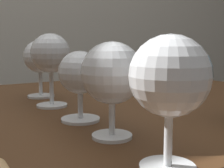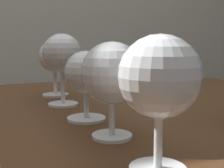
# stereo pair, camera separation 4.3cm
# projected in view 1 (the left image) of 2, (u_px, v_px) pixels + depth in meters

# --- Properties ---
(dining_table) EXTENTS (1.41, 0.88, 0.75)m
(dining_table) POSITION_uv_depth(u_px,v_px,m) (31.00, 160.00, 0.58)
(dining_table) COLOR #472B16
(dining_table) RESTS_ON ground_plane
(wine_glass_cabernet) EXTENTS (0.09, 0.09, 0.14)m
(wine_glass_cabernet) POSITION_uv_depth(u_px,v_px,m) (170.00, 79.00, 0.31)
(wine_glass_cabernet) COLOR white
(wine_glass_cabernet) RESTS_ON dining_table
(wine_glass_rose) EXTENTS (0.09, 0.09, 0.14)m
(wine_glass_rose) POSITION_uv_depth(u_px,v_px,m) (112.00, 75.00, 0.42)
(wine_glass_rose) COLOR white
(wine_glass_rose) RESTS_ON dining_table
(wine_glass_white) EXTENTS (0.07, 0.07, 0.12)m
(wine_glass_white) POSITION_uv_depth(u_px,v_px,m) (80.00, 74.00, 0.52)
(wine_glass_white) COLOR white
(wine_glass_white) RESTS_ON dining_table
(wine_glass_merlot) EXTENTS (0.08, 0.08, 0.15)m
(wine_glass_merlot) POSITION_uv_depth(u_px,v_px,m) (51.00, 54.00, 0.63)
(wine_glass_merlot) COLOR white
(wine_glass_merlot) RESTS_ON dining_table
(wine_glass_amber) EXTENTS (0.08, 0.08, 0.14)m
(wine_glass_amber) POSITION_uv_depth(u_px,v_px,m) (40.00, 59.00, 0.74)
(wine_glass_amber) COLOR white
(wine_glass_amber) RESTS_ON dining_table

